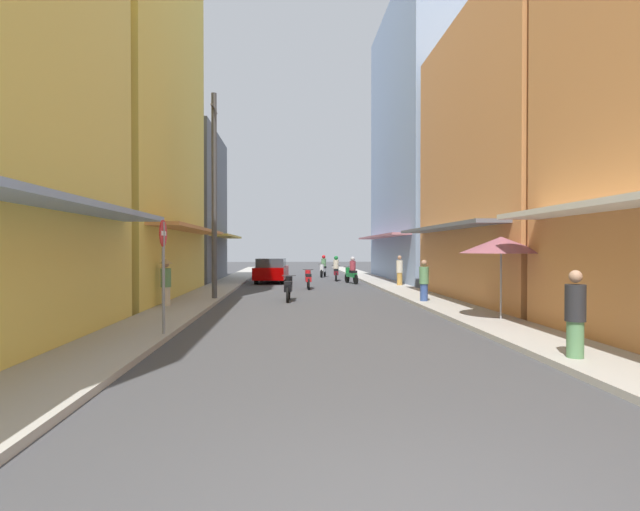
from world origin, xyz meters
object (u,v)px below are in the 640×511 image
Objects in this scene: pedestrian_foreground at (575,317)px; utility_pole at (214,195)px; motorbike_green at (351,271)px; street_sign_no_entry at (163,262)px; pedestrian_far at (424,282)px; motorbike_black at (288,288)px; pedestrian_crossing at (400,271)px; vendor_umbrella at (501,245)px; parked_car at (271,270)px; motorbike_maroon at (336,270)px; motorbike_blue at (280,268)px; motorbike_white at (323,267)px; pedestrian_midway at (166,281)px; motorbike_red at (308,279)px.

pedestrian_foreground is 13.73m from utility_pole.
street_sign_no_entry is at bearing -110.31° from motorbike_green.
utility_pole is (-7.75, 1.50, 3.26)m from pedestrian_far.
pedestrian_crossing reaches higher than motorbike_black.
motorbike_black is at bearing 133.47° from vendor_umbrella.
parked_car is 1.59× the size of street_sign_no_entry.
motorbike_green is at bearing 93.93° from pedestrian_foreground.
motorbike_green is at bearing 55.03° from utility_pole.
pedestrian_foreground is at bearing -84.84° from motorbike_maroon.
parked_car is 2.51× the size of pedestrian_crossing.
pedestrian_foreground is (5.74, -31.34, 0.31)m from motorbike_blue.
pedestrian_foreground is at bearing -20.32° from street_sign_no_entry.
pedestrian_foreground is 0.62× the size of street_sign_no_entry.
motorbike_black is at bearing 114.87° from pedestrian_foreground.
motorbike_blue is 20.58m from motorbike_black.
motorbike_maroon reaches higher than motorbike_black.
street_sign_no_entry reaches higher than parked_car.
pedestrian_midway is at bearing -109.60° from motorbike_white.
pedestrian_crossing is at bearing 47.36° from motorbike_black.
pedestrian_midway is (-7.03, -14.16, 0.24)m from motorbike_maroon.
parked_car is (-2.03, 4.59, 0.24)m from motorbike_red.
motorbike_red is 16.96m from pedestrian_foreground.
pedestrian_far reaches higher than motorbike_white.
street_sign_no_entry is at bearing -89.28° from utility_pole.
vendor_umbrella reaches higher than motorbike_white.
motorbike_red is 4.84m from pedestrian_crossing.
pedestrian_far is (4.92, -1.48, 0.30)m from motorbike_black.
pedestrian_midway is (-7.69, -11.62, 0.24)m from motorbike_green.
pedestrian_midway reaches higher than pedestrian_foreground.
pedestrian_crossing is at bearing 41.24° from pedestrian_midway.
motorbike_black is 1.08× the size of pedestrian_midway.
pedestrian_far is (5.67, -22.04, 0.30)m from motorbike_blue.
motorbike_white is at bearing 71.65° from utility_pole.
motorbike_red is 7.70m from utility_pole.
utility_pole is at bearing 169.05° from pedestrian_far.
motorbike_blue is at bearing 96.62° from motorbike_red.
motorbike_maroon is at bearing -67.10° from motorbike_blue.
pedestrian_foreground is 4.94m from vendor_umbrella.
motorbike_green is at bearing -68.88° from motorbike_blue.
motorbike_maroon is at bearing 95.16° from pedestrian_foreground.
motorbike_green is 3.68m from pedestrian_crossing.
pedestrian_crossing is (4.80, 0.58, 0.33)m from motorbike_red.
pedestrian_far is (2.49, -17.36, 0.10)m from motorbike_white.
motorbike_black is 4.73m from pedestrian_midway.
motorbike_maroon is at bearing 63.60° from pedestrian_midway.
pedestrian_midway is 13.10m from pedestrian_crossing.
motorbike_white is 17.54m from pedestrian_far.
pedestrian_midway reaches higher than pedestrian_crossing.
pedestrian_far is at bearing 100.31° from vendor_umbrella.
motorbike_red is (-1.45, -10.19, -0.20)m from motorbike_white.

